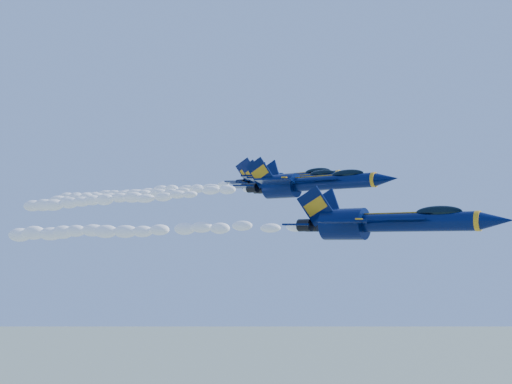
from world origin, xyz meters
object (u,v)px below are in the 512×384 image
Objects in this scene: jet_second at (309,183)px; jet_lead at (383,222)px; jet_fourth at (287,179)px; jet_third at (292,181)px.

jet_lead is at bearing -39.50° from jet_second.
jet_second is 0.90× the size of jet_fourth.
jet_lead is at bearing -46.78° from jet_fourth.
jet_lead is 16.75m from jet_second.
jet_fourth is at bearing 126.15° from jet_third.
jet_third is 0.89× the size of jet_fourth.
jet_second is at bearing -51.42° from jet_third.
jet_third is 7.90m from jet_fourth.
jet_second is (-12.40, 10.22, 4.73)m from jet_lead.
jet_fourth is (-25.30, 26.93, 7.50)m from jet_lead.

